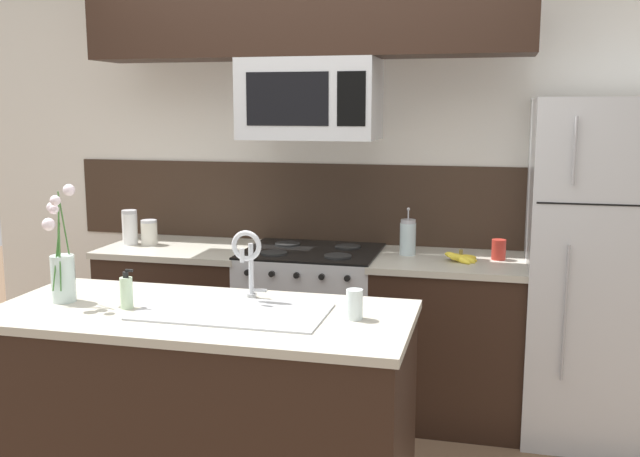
{
  "coord_description": "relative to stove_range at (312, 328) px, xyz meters",
  "views": [
    {
      "loc": [
        0.99,
        -2.95,
        1.73
      ],
      "look_at": [
        0.2,
        0.27,
        1.16
      ],
      "focal_mm": 40.0,
      "sensor_mm": 36.0,
      "label": 1
    }
  ],
  "objects": [
    {
      "name": "rear_partition",
      "position": [
        0.3,
        0.38,
        0.84
      ],
      "size": [
        5.2,
        0.1,
        2.6
      ],
      "primitive_type": "cube",
      "color": "silver",
      "rests_on": "ground"
    },
    {
      "name": "splash_band",
      "position": [
        -0.0,
        0.32,
        0.69
      ],
      "size": [
        3.25,
        0.01,
        0.48
      ],
      "primitive_type": "cube",
      "color": "#332319",
      "rests_on": "rear_partition"
    },
    {
      "name": "back_counter_left",
      "position": [
        -0.8,
        0.0,
        -0.01
      ],
      "size": [
        0.87,
        0.65,
        0.91
      ],
      "color": "black",
      "rests_on": "ground"
    },
    {
      "name": "back_counter_right",
      "position": [
        0.78,
        0.0,
        -0.01
      ],
      "size": [
        0.83,
        0.65,
        0.91
      ],
      "color": "black",
      "rests_on": "ground"
    },
    {
      "name": "stove_range",
      "position": [
        0.0,
        0.0,
        0.0
      ],
      "size": [
        0.76,
        0.64,
        0.93
      ],
      "color": "#B7BABF",
      "rests_on": "ground"
    },
    {
      "name": "microwave",
      "position": [
        0.0,
        -0.02,
        1.31
      ],
      "size": [
        0.74,
        0.4,
        0.43
      ],
      "color": "#B7BABF"
    },
    {
      "name": "upper_cabinet_band",
      "position": [
        -0.02,
        -0.05,
        1.82
      ],
      "size": [
        2.4,
        0.34,
        0.6
      ],
      "primitive_type": "cube",
      "color": "black"
    },
    {
      "name": "refrigerator",
      "position": [
        1.61,
        0.02,
        0.42
      ],
      "size": [
        0.87,
        0.74,
        1.77
      ],
      "color": "#B7BABF",
      "rests_on": "ground"
    },
    {
      "name": "storage_jar_tall",
      "position": [
        -1.12,
        -0.02,
        0.55
      ],
      "size": [
        0.09,
        0.09,
        0.21
      ],
      "color": "silver",
      "rests_on": "back_counter_left"
    },
    {
      "name": "storage_jar_medium",
      "position": [
        -1.01,
        -0.0,
        0.52
      ],
      "size": [
        0.1,
        0.1,
        0.15
      ],
      "color": "silver",
      "rests_on": "back_counter_left"
    },
    {
      "name": "banana_bunch",
      "position": [
        0.84,
        -0.06,
        0.47
      ],
      "size": [
        0.19,
        0.15,
        0.08
      ],
      "color": "yellow",
      "rests_on": "back_counter_right"
    },
    {
      "name": "french_press",
      "position": [
        0.54,
        0.06,
        0.55
      ],
      "size": [
        0.09,
        0.09,
        0.27
      ],
      "color": "silver",
      "rests_on": "back_counter_right"
    },
    {
      "name": "coffee_tin",
      "position": [
        1.03,
        0.05,
        0.5
      ],
      "size": [
        0.08,
        0.08,
        0.11
      ],
      "primitive_type": "cylinder",
      "color": "#B22D23",
      "rests_on": "back_counter_right"
    },
    {
      "name": "island_counter",
      "position": [
        -0.15,
        -1.25,
        -0.01
      ],
      "size": [
        1.72,
        0.75,
        0.91
      ],
      "color": "black",
      "rests_on": "ground"
    },
    {
      "name": "kitchen_sink",
      "position": [
        -0.01,
        -1.25,
        0.38
      ],
      "size": [
        0.76,
        0.4,
        0.16
      ],
      "color": "#ADAFB5",
      "rests_on": "island_counter"
    },
    {
      "name": "sink_faucet",
      "position": [
        -0.01,
        -1.05,
        0.65
      ],
      "size": [
        0.14,
        0.14,
        0.31
      ],
      "color": "#B7BABF",
      "rests_on": "island_counter"
    },
    {
      "name": "dish_soap_bottle",
      "position": [
        -0.45,
        -1.29,
        0.52
      ],
      "size": [
        0.06,
        0.05,
        0.16
      ],
      "color": "beige",
      "rests_on": "island_counter"
    },
    {
      "name": "drinking_glass",
      "position": [
        0.48,
        -1.22,
        0.51
      ],
      "size": [
        0.07,
        0.07,
        0.12
      ],
      "color": "silver",
      "rests_on": "island_counter"
    },
    {
      "name": "flower_vase",
      "position": [
        -0.76,
        -1.26,
        0.59
      ],
      "size": [
        0.1,
        0.17,
        0.5
      ],
      "color": "silver",
      "rests_on": "island_counter"
    }
  ]
}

